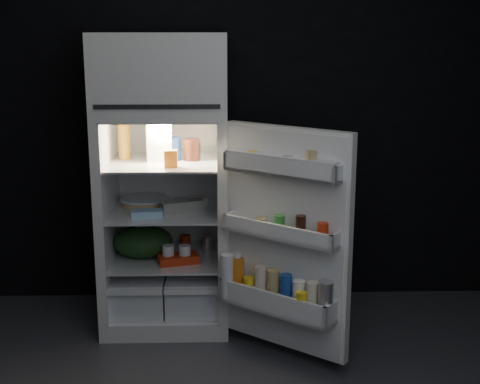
{
  "coord_description": "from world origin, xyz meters",
  "views": [
    {
      "loc": [
        0.17,
        -2.68,
        1.79
      ],
      "look_at": [
        0.27,
        1.0,
        0.9
      ],
      "focal_mm": 50.0,
      "sensor_mm": 36.0,
      "label": 1
    }
  ],
  "objects_px": {
    "refrigerator": "(165,171)",
    "egg_carton": "(182,206)",
    "fridge_door": "(283,245)",
    "milk_jug": "(159,141)",
    "yogurt_tray": "(178,259)"
  },
  "relations": [
    {
      "from": "refrigerator",
      "to": "egg_carton",
      "type": "bearing_deg",
      "value": -44.12
    },
    {
      "from": "fridge_door",
      "to": "milk_jug",
      "type": "height_order",
      "value": "fridge_door"
    },
    {
      "from": "refrigerator",
      "to": "milk_jug",
      "type": "xyz_separation_m",
      "value": [
        -0.03,
        -0.01,
        0.19
      ]
    },
    {
      "from": "milk_jug",
      "to": "egg_carton",
      "type": "relative_size",
      "value": 0.94
    },
    {
      "from": "fridge_door",
      "to": "yogurt_tray",
      "type": "relative_size",
      "value": 5.11
    },
    {
      "from": "refrigerator",
      "to": "yogurt_tray",
      "type": "xyz_separation_m",
      "value": [
        0.08,
        -0.17,
        -0.5
      ]
    },
    {
      "from": "refrigerator",
      "to": "fridge_door",
      "type": "relative_size",
      "value": 1.46
    },
    {
      "from": "fridge_door",
      "to": "yogurt_tray",
      "type": "distance_m",
      "value": 0.77
    },
    {
      "from": "milk_jug",
      "to": "yogurt_tray",
      "type": "relative_size",
      "value": 1.01
    },
    {
      "from": "egg_carton",
      "to": "yogurt_tray",
      "type": "distance_m",
      "value": 0.32
    },
    {
      "from": "milk_jug",
      "to": "egg_carton",
      "type": "distance_m",
      "value": 0.42
    },
    {
      "from": "refrigerator",
      "to": "fridge_door",
      "type": "bearing_deg",
      "value": -42.22
    },
    {
      "from": "fridge_door",
      "to": "yogurt_tray",
      "type": "height_order",
      "value": "fridge_door"
    },
    {
      "from": "milk_jug",
      "to": "yogurt_tray",
      "type": "xyz_separation_m",
      "value": [
        0.11,
        -0.16,
        -0.69
      ]
    },
    {
      "from": "fridge_door",
      "to": "yogurt_tray",
      "type": "xyz_separation_m",
      "value": [
        -0.59,
        0.44,
        -0.23
      ]
    }
  ]
}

